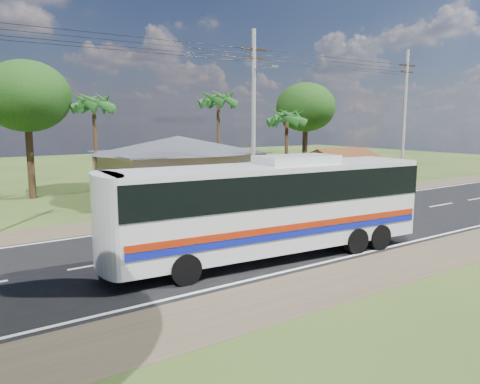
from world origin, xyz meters
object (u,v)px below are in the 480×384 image
at_px(motorcycle, 329,192).
at_px(person, 382,184).
at_px(waiting_shed, 341,156).
at_px(coach_bus, 274,200).

relative_size(motorcycle, person, 1.06).
bearing_deg(waiting_shed, motorcycle, -146.08).
distance_m(waiting_shed, motorcycle, 5.04).
bearing_deg(motorcycle, waiting_shed, -58.35).
xyz_separation_m(coach_bus, person, (16.67, 8.03, -1.52)).
bearing_deg(coach_bus, waiting_shed, 40.93).
xyz_separation_m(waiting_shed, coach_bus, (-15.87, -11.46, -0.38)).
distance_m(waiting_shed, coach_bus, 19.58).
distance_m(coach_bus, motorcycle, 15.20).
relative_size(waiting_shed, coach_bus, 0.39).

